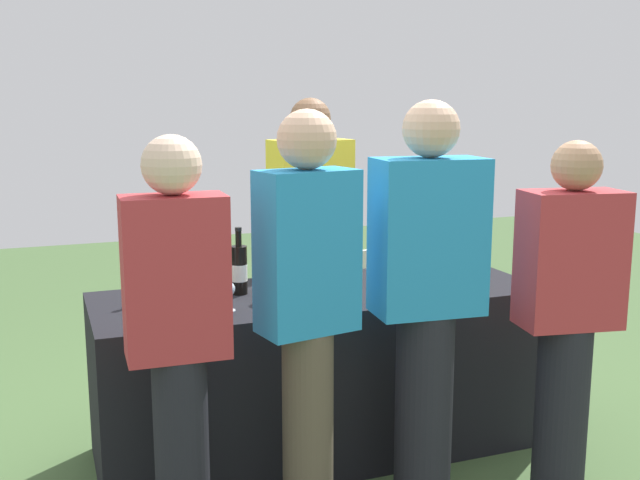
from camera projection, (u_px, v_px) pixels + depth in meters
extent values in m
plane|color=#476638|center=(320.00, 447.00, 3.71)|extent=(12.00, 12.00, 0.00)
cube|color=black|center=(320.00, 371.00, 3.64)|extent=(2.12, 0.76, 0.79)
cylinder|color=black|center=(161.00, 274.00, 3.42)|extent=(0.07, 0.07, 0.23)
cylinder|color=black|center=(160.00, 241.00, 3.39)|extent=(0.03, 0.03, 0.08)
cylinder|color=gold|center=(159.00, 230.00, 3.38)|extent=(0.03, 0.03, 0.02)
cylinder|color=silver|center=(161.00, 276.00, 3.42)|extent=(0.07, 0.07, 0.08)
cylinder|color=black|center=(205.00, 275.00, 3.44)|extent=(0.08, 0.08, 0.22)
cylinder|color=black|center=(204.00, 242.00, 3.41)|extent=(0.03, 0.03, 0.09)
cylinder|color=maroon|center=(204.00, 231.00, 3.40)|extent=(0.03, 0.03, 0.02)
cylinder|color=silver|center=(205.00, 277.00, 3.44)|extent=(0.08, 0.08, 0.08)
cylinder|color=black|center=(239.00, 270.00, 3.50)|extent=(0.08, 0.08, 0.23)
cylinder|color=black|center=(238.00, 239.00, 3.47)|extent=(0.03, 0.03, 0.07)
cylinder|color=black|center=(238.00, 229.00, 3.47)|extent=(0.03, 0.03, 0.02)
cylinder|color=silver|center=(239.00, 272.00, 3.50)|extent=(0.08, 0.08, 0.08)
cylinder|color=black|center=(340.00, 260.00, 3.72)|extent=(0.07, 0.07, 0.23)
cylinder|color=black|center=(340.00, 229.00, 3.69)|extent=(0.03, 0.03, 0.09)
cylinder|color=black|center=(340.00, 219.00, 3.68)|extent=(0.03, 0.03, 0.02)
cylinder|color=silver|center=(340.00, 262.00, 3.72)|extent=(0.07, 0.07, 0.08)
cylinder|color=black|center=(458.00, 252.00, 3.95)|extent=(0.07, 0.07, 0.22)
cylinder|color=black|center=(459.00, 224.00, 3.92)|extent=(0.03, 0.03, 0.08)
cylinder|color=maroon|center=(459.00, 215.00, 3.91)|extent=(0.03, 0.03, 0.02)
cylinder|color=silver|center=(458.00, 254.00, 3.95)|extent=(0.07, 0.07, 0.08)
cylinder|color=silver|center=(164.00, 314.00, 3.18)|extent=(0.06, 0.06, 0.00)
cylinder|color=silver|center=(163.00, 307.00, 3.17)|extent=(0.01, 0.01, 0.06)
sphere|color=silver|center=(163.00, 292.00, 3.16)|extent=(0.07, 0.07, 0.07)
sphere|color=#590C19|center=(163.00, 295.00, 3.16)|extent=(0.04, 0.04, 0.04)
cylinder|color=silver|center=(228.00, 311.00, 3.23)|extent=(0.07, 0.07, 0.00)
cylinder|color=silver|center=(228.00, 303.00, 3.23)|extent=(0.01, 0.01, 0.06)
sphere|color=silver|center=(227.00, 289.00, 3.21)|extent=(0.07, 0.07, 0.07)
sphere|color=#590C19|center=(227.00, 292.00, 3.22)|extent=(0.04, 0.04, 0.04)
cylinder|color=silver|center=(269.00, 301.00, 3.39)|extent=(0.06, 0.06, 0.00)
cylinder|color=silver|center=(269.00, 294.00, 3.38)|extent=(0.01, 0.01, 0.06)
sphere|color=silver|center=(269.00, 280.00, 3.37)|extent=(0.07, 0.07, 0.07)
cylinder|color=silver|center=(425.00, 292.00, 3.55)|extent=(0.06, 0.06, 0.00)
cylinder|color=silver|center=(425.00, 284.00, 3.54)|extent=(0.01, 0.01, 0.07)
sphere|color=silver|center=(426.00, 269.00, 3.53)|extent=(0.07, 0.07, 0.07)
cylinder|color=silver|center=(446.00, 289.00, 3.60)|extent=(0.06, 0.06, 0.00)
cylinder|color=silver|center=(446.00, 282.00, 3.59)|extent=(0.01, 0.01, 0.07)
sphere|color=silver|center=(447.00, 270.00, 3.58)|extent=(0.06, 0.06, 0.06)
sphere|color=#590C19|center=(447.00, 272.00, 3.58)|extent=(0.03, 0.03, 0.03)
cylinder|color=silver|center=(185.00, 288.00, 3.29)|extent=(0.19, 0.19, 0.17)
cylinder|color=brown|center=(311.00, 323.00, 4.33)|extent=(0.24, 0.24, 0.84)
cube|color=yellow|center=(310.00, 196.00, 4.20)|extent=(0.46, 0.30, 0.63)
sphere|color=brown|center=(310.00, 119.00, 4.12)|extent=(0.23, 0.23, 0.23)
cylinder|color=black|center=(182.00, 456.00, 2.78)|extent=(0.20, 0.20, 0.78)
cube|color=#B23338|center=(176.00, 277.00, 2.66)|extent=(0.37, 0.21, 0.59)
sphere|color=beige|center=(171.00, 165.00, 2.58)|extent=(0.21, 0.21, 0.21)
cylinder|color=brown|center=(308.00, 431.00, 2.94)|extent=(0.20, 0.20, 0.82)
cube|color=#268CCC|center=(307.00, 252.00, 2.81)|extent=(0.40, 0.27, 0.62)
sphere|color=#D8AD8C|center=(307.00, 139.00, 2.74)|extent=(0.22, 0.22, 0.22)
cylinder|color=black|center=(424.00, 409.00, 3.13)|extent=(0.24, 0.24, 0.84)
cube|color=#268CCC|center=(428.00, 237.00, 3.00)|extent=(0.46, 0.28, 0.63)
sphere|color=#D8AD8C|center=(431.00, 129.00, 2.92)|extent=(0.23, 0.23, 0.23)
cylinder|color=black|center=(561.00, 410.00, 3.22)|extent=(0.23, 0.23, 0.76)
cube|color=#B23338|center=(571.00, 259.00, 3.09)|extent=(0.44, 0.29, 0.57)
sphere|color=tan|center=(577.00, 166.00, 3.02)|extent=(0.21, 0.21, 0.21)
cube|color=white|center=(385.00, 302.00, 4.97)|extent=(0.44, 0.11, 0.74)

